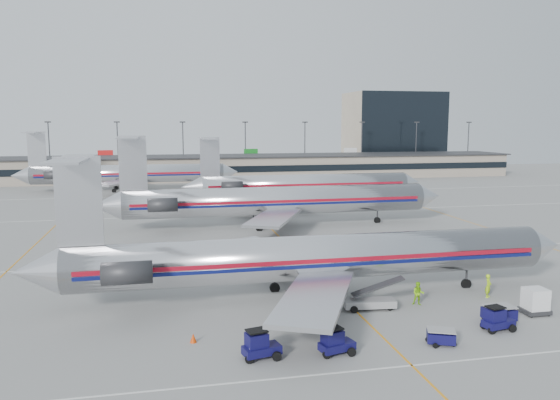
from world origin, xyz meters
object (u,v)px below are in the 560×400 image
object	(u,v)px
uld_container	(535,301)
tug_center	(335,342)
jet_second_row	(271,200)
jet_foreground	(304,257)
belt_loader	(370,301)

from	to	relation	value
uld_container	tug_center	bearing A→B (deg)	-166.66
jet_second_row	tug_center	size ratio (longest dim) A/B	20.57
uld_container	jet_foreground	bearing A→B (deg)	156.65
tug_center	belt_loader	world-z (taller)	belt_loader
belt_loader	jet_second_row	bearing A→B (deg)	97.64
tug_center	belt_loader	size ratio (longest dim) A/B	0.50
belt_loader	uld_container	bearing A→B (deg)	-11.01
belt_loader	tug_center	bearing A→B (deg)	-119.06
jet_second_row	belt_loader	distance (m)	35.97
jet_foreground	jet_second_row	bearing A→B (deg)	83.81
jet_second_row	tug_center	bearing A→B (deg)	-95.74
jet_foreground	tug_center	distance (m)	11.60
jet_foreground	jet_second_row	xyz separation A→B (m)	(3.49, 32.21, 0.25)
uld_container	belt_loader	world-z (taller)	belt_loader
jet_second_row	belt_loader	xyz separation A→B (m)	(1.00, -35.82, -3.13)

